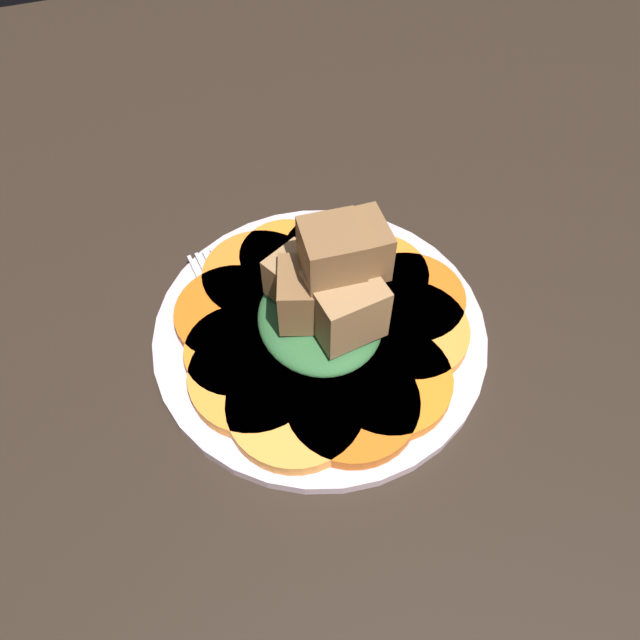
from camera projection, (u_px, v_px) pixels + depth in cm
name	position (u px, v px, depth cm)	size (l,w,h in cm)	color
table_slab	(320.00, 342.00, 50.33)	(120.00, 120.00, 2.00)	black
plate	(320.00, 332.00, 49.09)	(26.02, 26.02, 1.05)	silver
carrot_slice_0	(296.00, 406.00, 43.99)	(9.92, 9.92, 1.18)	#F9963A
carrot_slice_1	(350.00, 403.00, 44.09)	(9.62, 9.62, 1.18)	orange
carrot_slice_2	(388.00, 381.00, 45.17)	(9.26, 9.26, 1.18)	orange
carrot_slice_3	(409.00, 332.00, 47.68)	(9.17, 9.17, 1.18)	orange
carrot_slice_4	(409.00, 301.00, 49.40)	(8.94, 8.94, 1.18)	orange
carrot_slice_5	(375.00, 277.00, 50.84)	(8.60, 8.60, 1.18)	orange
carrot_slice_6	(334.00, 254.00, 52.27)	(8.43, 8.43, 1.18)	orange
carrot_slice_7	(287.00, 258.00, 52.00)	(7.88, 7.88, 1.18)	orange
carrot_slice_8	(259.00, 276.00, 50.87)	(9.16, 9.16, 1.18)	orange
carrot_slice_9	(234.00, 314.00, 48.63)	(9.14, 9.14, 1.18)	orange
carrot_slice_10	(239.00, 353.00, 46.57)	(8.05, 8.05, 1.18)	orange
carrot_slice_11	(254.00, 376.00, 45.38)	(9.62, 9.62, 1.18)	orange
center_pile	(327.00, 297.00, 45.31)	(10.55, 9.50, 10.44)	#2D6033
fork	(236.00, 324.00, 48.56)	(17.38, 4.09, 0.40)	silver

